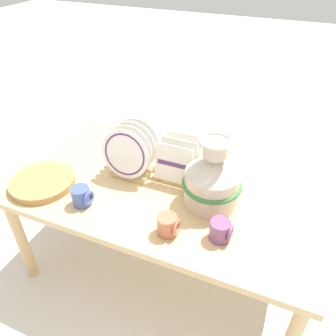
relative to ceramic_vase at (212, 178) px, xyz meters
The scene contains 9 objects.
ground_plane 0.76m from the ceramic_vase, behind, with size 14.00×14.00×0.00m, color beige.
display_table 0.30m from the ceramic_vase, behind, with size 1.47×0.85×0.59m.
ceramic_vase is the anchor object (origin of this frame).
dish_rack_round_plates 0.44m from the ceramic_vase, behind, with size 0.25×0.17×0.28m.
dish_rack_square_plates 0.25m from the ceramic_vase, 150.83° to the left, with size 0.19×0.16×0.21m.
wicker_charger_stack 0.84m from the ceramic_vase, 165.76° to the right, with size 0.31×0.31×0.04m.
mug_terracotta_glaze 0.29m from the ceramic_vase, 112.53° to the right, with size 0.09×0.08×0.09m.
mug_plum_glaze 0.24m from the ceramic_vase, 62.82° to the right, with size 0.09×0.08×0.09m.
mug_cobalt_glaze 0.60m from the ceramic_vase, 155.77° to the right, with size 0.09×0.08×0.09m.
Camera 1 is at (0.49, -1.16, 1.61)m, focal length 35.00 mm.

